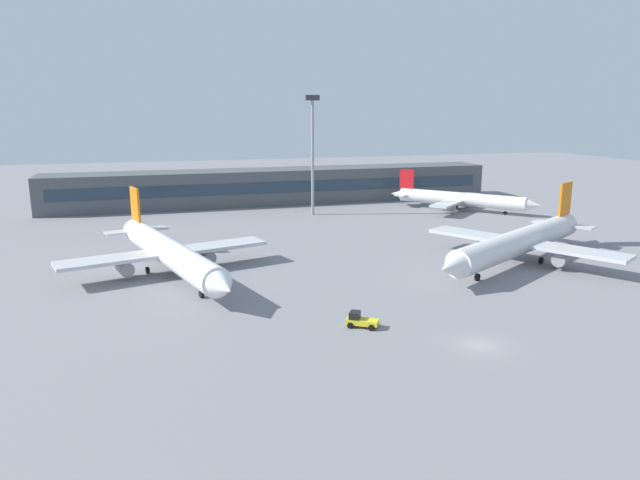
% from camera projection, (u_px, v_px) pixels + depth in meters
% --- Properties ---
extents(ground_plane, '(400.00, 400.00, 0.00)m').
position_uv_depth(ground_plane, '(351.00, 255.00, 97.35)').
color(ground_plane, gray).
extents(terminal_building, '(116.00, 12.13, 9.00)m').
position_uv_depth(terminal_building, '(276.00, 186.00, 151.56)').
color(terminal_building, '#4C5156').
rests_on(terminal_building, ground_plane).
extents(airplane_near, '(41.73, 30.37, 11.46)m').
position_uv_depth(airplane_near, '(519.00, 242.00, 91.34)').
color(airplane_near, silver).
rests_on(airplane_near, ground_plane).
extents(airplane_mid, '(31.42, 44.20, 11.14)m').
position_uv_depth(airplane_mid, '(169.00, 253.00, 85.10)').
color(airplane_mid, white).
rests_on(airplane_mid, ground_plane).
extents(airplane_far, '(27.25, 30.01, 9.28)m').
position_uv_depth(airplane_far, '(461.00, 199.00, 140.09)').
color(airplane_far, white).
rests_on(airplane_far, ground_plane).
extents(baggage_tug_yellow, '(3.83, 3.24, 1.75)m').
position_uv_depth(baggage_tug_yellow, '(360.00, 320.00, 64.90)').
color(baggage_tug_yellow, yellow).
rests_on(baggage_tug_yellow, ground_plane).
extents(floodlight_tower_west, '(3.20, 0.80, 27.40)m').
position_uv_depth(floodlight_tower_west, '(313.00, 147.00, 132.18)').
color(floodlight_tower_west, gray).
rests_on(floodlight_tower_west, ground_plane).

